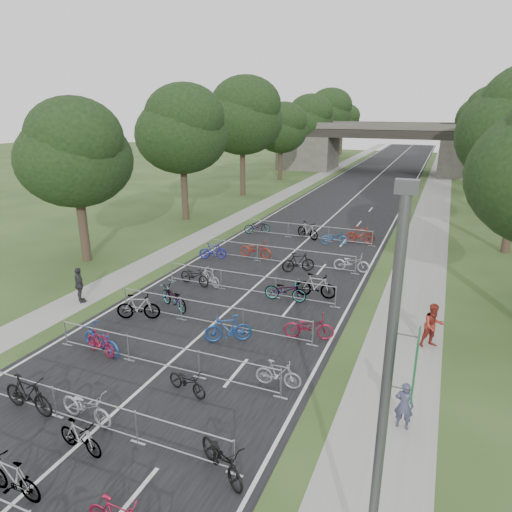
{
  "coord_description": "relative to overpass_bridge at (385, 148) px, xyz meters",
  "views": [
    {
      "loc": [
        8.82,
        -5.05,
        9.23
      ],
      "look_at": [
        -0.69,
        17.78,
        1.1
      ],
      "focal_mm": 32.0,
      "sensor_mm": 36.0,
      "label": 1
    }
  ],
  "objects": [
    {
      "name": "road",
      "position": [
        0.0,
        -15.0,
        -3.53
      ],
      "size": [
        11.0,
        140.0,
        0.01
      ],
      "primitive_type": "cube",
      "color": "black",
      "rests_on": "ground"
    },
    {
      "name": "bike_22",
      "position": [
        1.43,
        -45.92,
        -2.95
      ],
      "size": [
        1.94,
        1.52,
        1.17
      ],
      "primitive_type": "imported",
      "rotation": [
        0.0,
        0.0,
        2.14
      ],
      "color": "black",
      "rests_on": "ground"
    },
    {
      "name": "bike_7",
      "position": [
        4.3,
        -61.51,
        -3.0
      ],
      "size": [
        2.09,
        1.69,
        1.07
      ],
      "primitive_type": "imported",
      "rotation": [
        0.0,
        0.0,
        1.0
      ],
      "color": "black",
      "rests_on": "ground"
    },
    {
      "name": "overpass_bridge",
      "position": [
        0.0,
        0.0,
        0.0
      ],
      "size": [
        31.0,
        8.0,
        7.05
      ],
      "color": "#484540",
      "rests_on": "ground"
    },
    {
      "name": "bike_18",
      "position": [
        2.12,
        -50.16,
        -2.98
      ],
      "size": [
        2.17,
        0.91,
        1.11
      ],
      "primitive_type": "imported",
      "rotation": [
        0.0,
        0.0,
        1.65
      ],
      "color": "#A8ABB0",
      "rests_on": "ground"
    },
    {
      "name": "bike_8",
      "position": [
        -2.88,
        -57.73,
        -2.98
      ],
      "size": [
        2.23,
        1.22,
        1.11
      ],
      "primitive_type": "imported",
      "rotation": [
        0.0,
        0.0,
        4.47
      ],
      "color": "#1D41A0",
      "rests_on": "ground"
    },
    {
      "name": "sidewalk_right",
      "position": [
        8.0,
        -15.0,
        -3.53
      ],
      "size": [
        3.0,
        140.0,
        0.01
      ],
      "primitive_type": "cube",
      "color": "gray",
      "rests_on": "ground"
    },
    {
      "name": "tree_left_6",
      "position": [
        -11.39,
        22.93,
        2.96
      ],
      "size": [
        6.72,
        6.72,
        10.25
      ],
      "color": "#33261C",
      "rests_on": "ground"
    },
    {
      "name": "bike_10",
      "position": [
        1.61,
        -58.74,
        -3.1
      ],
      "size": [
        1.76,
        0.98,
        0.88
      ],
      "primitive_type": "imported",
      "rotation": [
        0.0,
        0.0,
        1.32
      ],
      "color": "black",
      "rests_on": "ground"
    },
    {
      "name": "tree_left_0",
      "position": [
        -11.39,
        -49.07,
        2.96
      ],
      "size": [
        6.72,
        6.72,
        10.25
      ],
      "color": "#33261C",
      "rests_on": "ground"
    },
    {
      "name": "barrier_row_3",
      "position": [
        0.0,
        -54.0,
        -2.99
      ],
      "size": [
        9.7,
        0.08,
        1.1
      ],
      "color": "#A8ABB0",
      "rests_on": "ground"
    },
    {
      "name": "tree_left_5",
      "position": [
        -11.39,
        10.93,
        4.58
      ],
      "size": [
        8.4,
        8.4,
        12.81
      ],
      "color": "#33261C",
      "rests_on": "ground"
    },
    {
      "name": "tree_right_6",
      "position": [
        13.11,
        22.93,
        3.39
      ],
      "size": [
        7.17,
        7.17,
        10.93
      ],
      "color": "#33261C",
      "rests_on": "ground"
    },
    {
      "name": "bike_25",
      "position": [
        -0.06,
        -38.91,
        -2.92
      ],
      "size": [
        2.08,
        1.5,
        1.24
      ],
      "primitive_type": "imported",
      "rotation": [
        0.0,
        0.0,
        1.07
      ],
      "color": "#A8ABB0",
      "rests_on": "ground"
    },
    {
      "name": "bike_5",
      "position": [
        -0.47,
        -61.19,
        -3.01
      ],
      "size": [
        2.06,
        0.88,
        1.06
      ],
      "primitive_type": "imported",
      "rotation": [
        0.0,
        0.0,
        1.48
      ],
      "color": "#96979D",
      "rests_on": "ground"
    },
    {
      "name": "tree_left_4",
      "position": [
        -11.39,
        -1.07,
        3.77
      ],
      "size": [
        7.56,
        7.56,
        11.53
      ],
      "color": "#33261C",
      "rests_on": "ground"
    },
    {
      "name": "barrier_row_4",
      "position": [
        0.0,
        -50.0,
        -2.99
      ],
      "size": [
        9.7,
        0.08,
        1.1
      ],
      "color": "#A8ABB0",
      "rests_on": "ground"
    },
    {
      "name": "pedestrian_b",
      "position": [
        9.04,
        -52.23,
        -2.61
      ],
      "size": [
        1.13,
        1.06,
        1.84
      ],
      "primitive_type": "imported",
      "rotation": [
        0.0,
        0.0,
        0.55
      ],
      "color": "maroon",
      "rests_on": "ground"
    },
    {
      "name": "tree_left_3",
      "position": [
        -11.39,
        -13.07,
        2.96
      ],
      "size": [
        6.72,
        6.72,
        10.25
      ],
      "color": "#33261C",
      "rests_on": "ground"
    },
    {
      "name": "bike_20",
      "position": [
        -4.3,
        -45.67,
        -3.01
      ],
      "size": [
        1.79,
        1.11,
        1.04
      ],
      "primitive_type": "imported",
      "rotation": [
        0.0,
        0.0,
        1.96
      ],
      "color": "navy",
      "rests_on": "ground"
    },
    {
      "name": "tree_right_2",
      "position": [
        13.11,
        -25.07,
        2.41
      ],
      "size": [
        6.16,
        6.16,
        9.39
      ],
      "color": "#33261C",
      "rests_on": "ground"
    },
    {
      "name": "tree_right_4",
      "position": [
        13.11,
        -1.07,
        4.37
      ],
      "size": [
        8.18,
        8.18,
        12.47
      ],
      "color": "#33261C",
      "rests_on": "ground"
    },
    {
      "name": "lane_markings",
      "position": [
        0.0,
        -15.0,
        -3.53
      ],
      "size": [
        0.12,
        140.0,
        0.0
      ],
      "primitive_type": "cube",
      "color": "silver",
      "rests_on": "ground"
    },
    {
      "name": "pedestrian_a",
      "position": [
        8.47,
        -57.76,
        -2.77
      ],
      "size": [
        0.58,
        0.4,
        1.53
      ],
      "primitive_type": "imported",
      "rotation": [
        0.0,
        0.0,
        3.08
      ],
      "color": "#383A54",
      "rests_on": "ground"
    },
    {
      "name": "bike_13",
      "position": [
        -2.51,
        -53.09,
        -2.97
      ],
      "size": [
        2.23,
        1.63,
        1.12
      ],
      "primitive_type": "imported",
      "rotation": [
        0.0,
        0.0,
        4.24
      ],
      "color": "#A8ABB0",
      "rests_on": "ground"
    },
    {
      "name": "bike_1",
      "position": [
        -0.15,
        -64.1,
        -2.98
      ],
      "size": [
        1.84,
        0.55,
        1.1
      ],
      "primitive_type": "imported",
      "rotation": [
        0.0,
        0.0,
        4.7
      ],
      "color": "#A8ABB0",
      "rests_on": "ground"
    },
    {
      "name": "tree_left_2",
      "position": [
        -11.39,
        -25.07,
        4.58
      ],
      "size": [
        8.4,
        8.4,
        12.81
      ],
      "color": "#33261C",
      "rests_on": "ground"
    },
    {
      "name": "barrier_row_1",
      "position": [
        0.0,
        -61.4,
        -2.99
      ],
      "size": [
        9.7,
        0.08,
        1.1
      ],
      "color": "#A8ABB0",
      "rests_on": "ground"
    },
    {
      "name": "tree_right_5",
      "position": [
        13.11,
        10.93,
        2.41
      ],
      "size": [
        6.16,
        6.16,
        9.39
      ],
      "color": "#33261C",
      "rests_on": "ground"
    },
    {
      "name": "bike_27",
      "position": [
        3.7,
        -38.6,
        -2.92
      ],
      "size": [
        2.1,
        0.88,
        1.22
      ],
      "primitive_type": "imported",
      "rotation": [
        0.0,
        0.0,
        1.72
      ],
      "color": "maroon",
      "rests_on": "ground"
    },
    {
      "name": "bike_6",
      "position": [
        0.29,
        -62.28,
        -3.04
      ],
      "size": [
        1.68,
        0.66,
        0.98
      ],
      "primitive_type": "imported",
      "rotation": [
        0.0,
        0.0,
        1.45
      ],
      "color": "#A8ABB0",
      "rests_on": "ground"
    },
    {
      "name": "barrier_row_5",
      "position": [
        0.0,
        -45.0,
        -2.99
      ],
      "size": [
        9.7,
        0.08,
        1.1
      ],
      "color": "#A8ABB0",
      "rests_on": "ground"
    },
    {
      "name": "bike_21",
      "position": [
        -1.88,
        -44.46,
        -2.97
      ],
      "size": [
        2.15,
        0.83,
        1.12
      ],
      "primitive_type": "imported",
      "rotation": [
        0.0,
        0.0,
        1.61
      ],
      "color": "maroon",
      "rests_on": "ground"
    },
    {
      "name": "bike_4",
      "position": [
        -2.5,
        -61.51,
        -2.9
      ],
      "size": [
        2.13,
        0.72,
        1.26
      ],
      "primitive_type": "imported",
      "rotation": [
        0.0,
        0.0,
        1.51
      ],
      "color": "black",
      "rests_on": "ground"
    },
    {
      "name": "tree_right_3",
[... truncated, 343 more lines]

